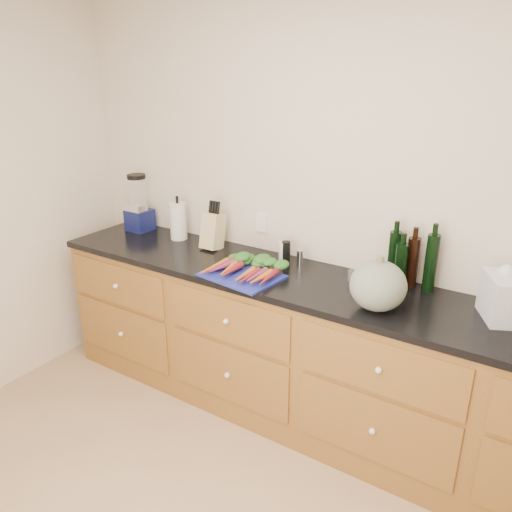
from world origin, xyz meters
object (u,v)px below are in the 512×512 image
Objects in this scene: tomato_box at (365,275)px; paper_towel at (178,221)px; carrots at (247,268)px; squash at (378,286)px; blender_appliance at (138,206)px; cutting_board at (242,276)px; knife_block at (213,231)px.

paper_towel is at bearing -179.58° from tomato_box.
carrots is 1.56× the size of squash.
blender_appliance is 0.38m from paper_towel.
squash is at bearing 1.92° from cutting_board.
knife_block reaches higher than cutting_board.
cutting_board is 0.06m from carrots.
blender_appliance is at bearing 166.62° from carrots.
squash is 1.95m from blender_appliance.
blender_appliance reaches higher than cutting_board.
blender_appliance is at bearing 178.53° from knife_block.
squash reaches higher than carrots.
blender_appliance is at bearing -179.60° from tomato_box.
knife_block is at bearing 167.49° from squash.
carrots reaches higher than tomato_box.
paper_towel is at bearing 176.39° from knife_block.
paper_towel reaches higher than squash.
carrots is at bearing -155.53° from tomato_box.
paper_towel is (-0.75, 0.32, 0.12)m from cutting_board.
knife_block is at bearing 150.10° from carrots.
cutting_board is at bearing -23.03° from paper_towel.
cutting_board is 0.54m from knife_block.
blender_appliance is (-1.13, 0.27, 0.14)m from carrots.
cutting_board is 2.86× the size of tomato_box.
cutting_board is 1.84× the size of knife_block.
tomato_box is at bearing 28.16° from cutting_board.
knife_block is (0.32, -0.02, -0.01)m from paper_towel.
tomato_box is (1.74, 0.01, -0.15)m from blender_appliance.
tomato_box is (1.05, 0.03, -0.08)m from knife_block.
squash is at bearing -8.60° from blender_appliance.
paper_towel is 0.32m from knife_block.
cutting_board is at bearing -178.08° from squash.
blender_appliance reaches higher than knife_block.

